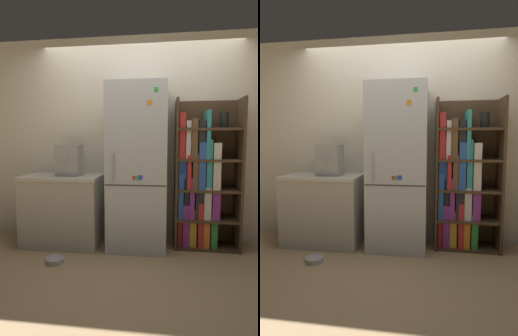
% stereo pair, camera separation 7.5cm
% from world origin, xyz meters
% --- Properties ---
extents(ground_plane, '(16.00, 16.00, 0.00)m').
position_xyz_m(ground_plane, '(0.00, 0.00, 0.00)').
color(ground_plane, tan).
extents(wall_back, '(8.00, 0.05, 2.60)m').
position_xyz_m(wall_back, '(0.00, 0.47, 1.30)').
color(wall_back, beige).
rests_on(wall_back, ground_plane).
extents(refrigerator, '(0.69, 0.58, 1.94)m').
position_xyz_m(refrigerator, '(-0.00, 0.17, 0.97)').
color(refrigerator, silver).
rests_on(refrigerator, ground_plane).
extents(bookshelf, '(0.76, 0.36, 1.78)m').
position_xyz_m(bookshelf, '(0.75, 0.29, 0.80)').
color(bookshelf, '#4C3823').
rests_on(bookshelf, ground_plane).
extents(kitchen_counter, '(0.96, 0.58, 0.87)m').
position_xyz_m(kitchen_counter, '(-0.93, 0.17, 0.44)').
color(kitchen_counter, '#BCB7A8').
rests_on(kitchen_counter, ground_plane).
extents(espresso_machine, '(0.27, 0.30, 0.38)m').
position_xyz_m(espresso_machine, '(-0.83, 0.14, 1.06)').
color(espresso_machine, '#A5A39E').
rests_on(espresso_machine, kitchen_counter).
extents(pet_bowl, '(0.19, 0.19, 0.05)m').
position_xyz_m(pet_bowl, '(-0.83, -0.37, 0.03)').
color(pet_bowl, '#B7B7BC').
rests_on(pet_bowl, ground_plane).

